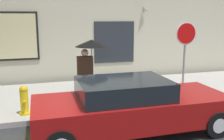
# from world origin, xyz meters

# --- Properties ---
(ground_plane) EXTENTS (60.00, 60.00, 0.00)m
(ground_plane) POSITION_xyz_m (0.00, 0.00, 0.00)
(ground_plane) COLOR #282B2D
(sidewalk) EXTENTS (20.00, 4.00, 0.15)m
(sidewalk) POSITION_xyz_m (0.00, 3.00, 0.07)
(sidewalk) COLOR #A3A099
(sidewalk) RESTS_ON ground
(building_facade) EXTENTS (20.00, 0.67, 7.00)m
(building_facade) POSITION_xyz_m (-0.02, 5.50, 3.48)
(building_facade) COLOR beige
(building_facade) RESTS_ON ground
(parked_car) EXTENTS (4.72, 1.86, 1.35)m
(parked_car) POSITION_xyz_m (0.78, -0.07, 0.67)
(parked_car) COLOR maroon
(parked_car) RESTS_ON ground
(fire_hydrant) EXTENTS (0.30, 0.44, 0.81)m
(fire_hydrant) POSITION_xyz_m (-1.74, 1.52, 0.55)
(fire_hydrant) COLOR yellow
(fire_hydrant) RESTS_ON sidewalk
(pedestrian_with_umbrella) EXTENTS (1.04, 1.04, 1.95)m
(pedestrian_with_umbrella) POSITION_xyz_m (0.26, 2.31, 1.72)
(pedestrian_with_umbrella) COLOR black
(pedestrian_with_umbrella) RESTS_ON sidewalk
(stop_sign) EXTENTS (0.76, 0.10, 2.50)m
(stop_sign) POSITION_xyz_m (3.36, 1.84, 1.91)
(stop_sign) COLOR gray
(stop_sign) RESTS_ON sidewalk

